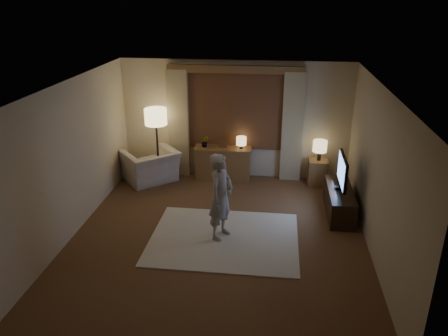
% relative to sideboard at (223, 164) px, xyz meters
% --- Properties ---
extents(room, '(5.04, 5.54, 2.64)m').
position_rel_sideboard_xyz_m(room, '(0.24, -2.00, 0.98)').
color(room, brown).
rests_on(room, ground).
extents(rug, '(2.50, 2.00, 0.02)m').
position_rel_sideboard_xyz_m(rug, '(0.34, -2.57, -0.34)').
color(rug, beige).
rests_on(rug, floor).
extents(sideboard, '(1.20, 0.40, 0.70)m').
position_rel_sideboard_xyz_m(sideboard, '(0.00, 0.00, 0.00)').
color(sideboard, brown).
rests_on(sideboard, floor).
extents(picture_frame, '(0.16, 0.02, 0.20)m').
position_rel_sideboard_xyz_m(picture_frame, '(0.00, 0.00, 0.45)').
color(picture_frame, brown).
rests_on(picture_frame, sideboard).
extents(plant, '(0.17, 0.13, 0.30)m').
position_rel_sideboard_xyz_m(plant, '(-0.40, 0.00, 0.50)').
color(plant, '#999999').
rests_on(plant, sideboard).
extents(table_lamp_sideboard, '(0.22, 0.22, 0.30)m').
position_rel_sideboard_xyz_m(table_lamp_sideboard, '(0.40, 0.00, 0.55)').
color(table_lamp_sideboard, black).
rests_on(table_lamp_sideboard, sideboard).
extents(floor_lamp, '(0.47, 0.47, 1.63)m').
position_rel_sideboard_xyz_m(floor_lamp, '(-1.41, -0.24, 1.02)').
color(floor_lamp, black).
rests_on(floor_lamp, floor).
extents(armchair, '(1.44, 1.43, 0.70)m').
position_rel_sideboard_xyz_m(armchair, '(-1.57, -0.32, 0.00)').
color(armchair, beige).
rests_on(armchair, floor).
extents(side_table, '(0.40, 0.40, 0.56)m').
position_rel_sideboard_xyz_m(side_table, '(2.08, -0.05, -0.07)').
color(side_table, brown).
rests_on(side_table, floor).
extents(table_lamp_side, '(0.30, 0.30, 0.44)m').
position_rel_sideboard_xyz_m(table_lamp_side, '(2.08, -0.05, 0.52)').
color(table_lamp_side, black).
rests_on(table_lamp_side, side_table).
extents(tv_stand, '(0.45, 1.40, 0.50)m').
position_rel_sideboard_xyz_m(tv_stand, '(2.39, -1.38, -0.10)').
color(tv_stand, black).
rests_on(tv_stand, floor).
extents(tv, '(0.22, 0.91, 0.66)m').
position_rel_sideboard_xyz_m(tv, '(2.38, -1.38, 0.51)').
color(tv, black).
rests_on(tv, tv_stand).
extents(person, '(0.54, 0.64, 1.50)m').
position_rel_sideboard_xyz_m(person, '(0.28, -2.51, 0.42)').
color(person, gray).
rests_on(person, rug).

